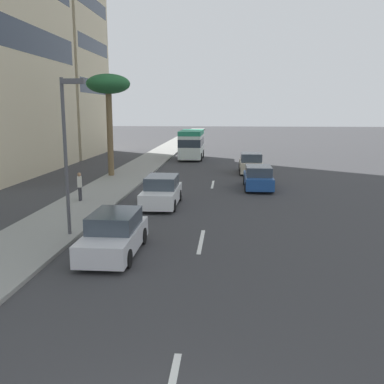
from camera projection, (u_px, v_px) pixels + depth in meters
ground_plane at (215, 173)px, 36.10m from camera, size 198.00×198.00×0.00m
sidewalk_right at (134, 171)px, 36.63m from camera, size 162.00×3.50×0.15m
lane_stripe_mid at (201, 241)px, 17.44m from camera, size 3.20×0.16×0.01m
lane_stripe_far at (213, 184)px, 30.60m from camera, size 3.20×0.16×0.01m
car_lead at (114, 234)px, 15.84m from camera, size 4.26×1.82×1.53m
minibus_second at (192, 144)px, 45.72m from camera, size 6.03×2.42×3.03m
car_third at (162, 192)px, 23.80m from camera, size 4.35×1.86×1.63m
car_fourth at (258, 178)px, 28.88m from camera, size 4.42×1.85×1.54m
car_fifth at (251, 164)px, 35.84m from camera, size 4.12×1.88×1.69m
pedestrian_near_lamp at (80, 185)px, 24.35m from camera, size 0.36×0.28×1.60m
palm_tree at (108, 88)px, 32.63m from camera, size 3.29×3.29×7.69m
street_lamp at (67, 139)px, 17.23m from camera, size 0.24×0.97×6.30m
office_tower_far at (39, 17)px, 47.73m from camera, size 11.49×12.07×30.45m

